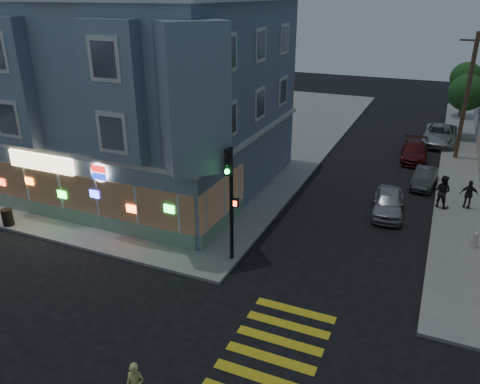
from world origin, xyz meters
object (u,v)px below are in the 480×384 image
Objects in this scene: pedestrian_a at (442,191)px; trash_can at (7,217)px; utility_pole at (467,95)px; parked_car_c at (414,151)px; street_tree_near at (467,93)px; traffic_signal at (230,187)px; parked_car_a at (388,203)px; pedestrian_b at (469,194)px; parked_car_b at (424,178)px; parked_car_d at (440,135)px; street_tree_far at (466,78)px; fire_hydrant at (475,239)px.

pedestrian_a reaches higher than trash_can.
parked_car_c is (-2.87, -1.44, -4.14)m from utility_pole.
street_tree_near is at bearing 51.71° from trash_can.
traffic_signal is at bearing 7.20° from trash_can.
traffic_signal is at bearing -113.50° from parked_car_c.
parked_car_a reaches higher than parked_car_c.
parked_car_c is at bearing -69.14° from pedestrian_b.
parked_car_b is 0.65× the size of parked_car_d.
parked_car_a is at bearing 28.29° from trash_can.
traffic_signal reaches higher than pedestrian_b.
street_tree_far is 28.52m from fire_hydrant.
parked_car_a is (-4.11, -2.33, -0.29)m from pedestrian_b.
traffic_signal is at bearing -105.60° from street_tree_far.
parked_car_b is 15.75m from traffic_signal.
street_tree_far is at bearing 89.95° from parked_car_b.
parked_car_b is (-1.10, 3.32, -0.53)m from pedestrian_a.
street_tree_far is at bearing 90.00° from street_tree_near.
parked_car_b is at bearing 110.07° from fire_hydrant.
street_tree_near reaches higher than parked_car_b.
fire_hydrant is (0.80, -28.31, -3.36)m from street_tree_far.
parked_car_b is (-2.00, -12.64, -3.35)m from street_tree_near.
street_tree_near reaches higher than fire_hydrant.
street_tree_near is 8.00m from street_tree_far.
trash_can is at bearing -134.97° from utility_pole.
parked_car_c is 13.44m from fire_hydrant.
parked_car_b is (-2.51, 2.87, -0.40)m from pedestrian_b.
street_tree_near is at bearing 63.11° from parked_car_c.
trash_can is at bearing -127.44° from parked_car_d.
pedestrian_a is (-0.90, -23.96, -2.82)m from street_tree_far.
street_tree_far is at bearing 89.18° from utility_pole.
pedestrian_b is at bearing -70.48° from parked_car_c.
parked_car_c is (0.53, 10.40, -0.03)m from parked_car_a.
street_tree_far is 26.29m from parked_car_a.
parked_car_b is 0.78× the size of parked_car_c.
pedestrian_a is at bearing 29.19° from trash_can.
traffic_signal is at bearing -107.36° from parked_car_d.
parked_car_b reaches higher than fire_hydrant.
street_tree_far reaches higher than parked_car_b.
street_tree_near is 0.97× the size of parked_car_d.
fire_hydrant is 0.90× the size of trash_can.
parked_car_a reaches higher than fire_hydrant.
pedestrian_b reaches higher than parked_car_b.
street_tree_near is at bearing -90.00° from street_tree_far.
pedestrian_a is 0.47× the size of parked_car_a.
street_tree_far reaches higher than pedestrian_a.
traffic_signal is (-5.92, -8.26, 3.10)m from parked_car_a.
street_tree_near reaches higher than parked_car_d.
street_tree_near is 3.19× the size of pedestrian_b.
trash_can is at bearing -156.86° from parked_car_a.
pedestrian_a is 13.58m from traffic_signal.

